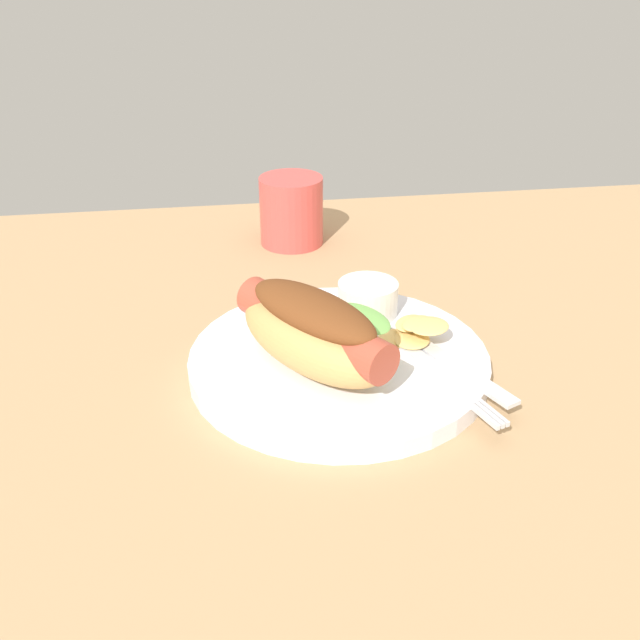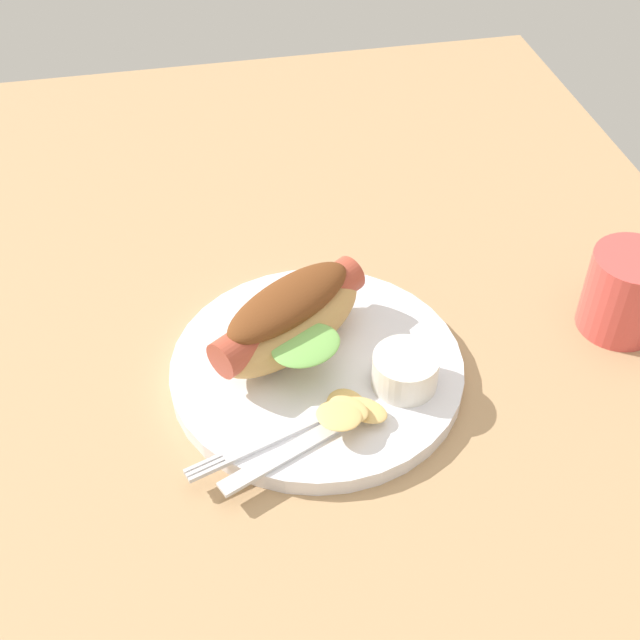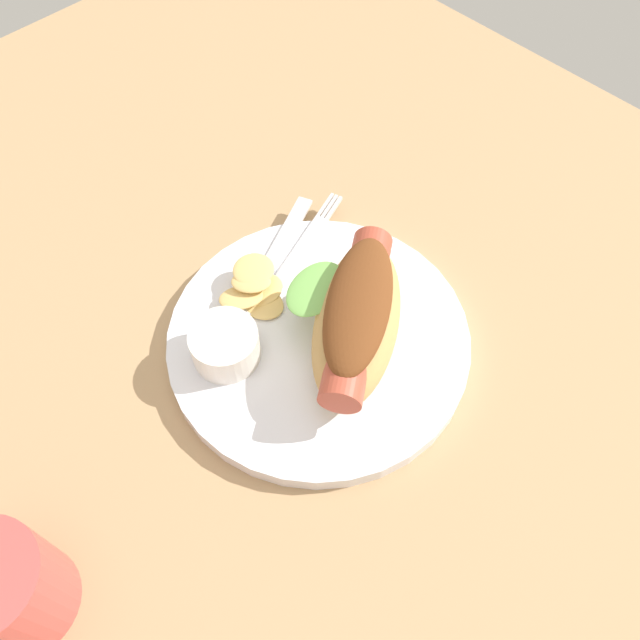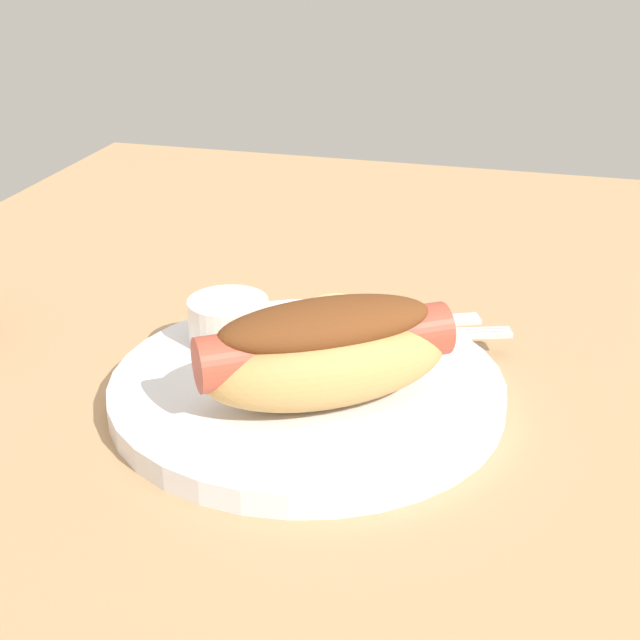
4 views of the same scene
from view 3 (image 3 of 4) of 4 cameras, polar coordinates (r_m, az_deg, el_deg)
name	(u,v)px [view 3 (image 3 of 4)]	position (r cm, az deg, el deg)	size (l,w,h in cm)	color
ground_plane	(346,348)	(56.75, 2.31, -2.44)	(120.00, 90.00, 1.80)	tan
plate	(319,340)	(55.13, -0.13, -1.75)	(25.47, 25.47, 1.60)	white
hot_dog	(355,318)	(51.30, 3.08, 0.17)	(14.28, 16.61, 6.61)	tan
sauce_ramekin	(225,345)	(52.68, -8.33, -2.21)	(5.58, 5.58, 3.10)	white
fork	(300,252)	(59.35, -1.80, 5.99)	(5.95, 14.35, 0.40)	silver
knife	(276,255)	(59.28, -3.92, 5.73)	(14.57, 1.40, 0.36)	silver
chips_pile	(255,288)	(56.11, -5.73, 2.78)	(6.55, 6.72, 2.27)	#E9BE6E
drinking_cup	(3,590)	(49.04, -26.02, -20.52)	(7.41, 7.41, 8.00)	#D84C47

